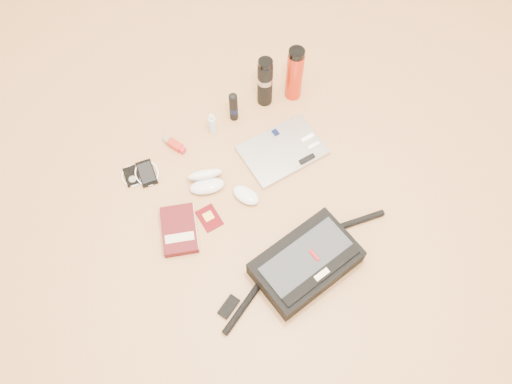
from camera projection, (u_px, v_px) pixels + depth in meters
ground at (258, 211)px, 2.09m from camera, size 4.00×4.00×0.00m
messenger_bag at (306, 263)px, 1.93m from camera, size 0.82×0.29×0.11m
laptop at (283, 151)px, 2.21m from camera, size 0.35×0.25×0.03m
book at (180, 230)px, 2.03m from camera, size 0.20×0.25×0.04m
passport at (209, 218)px, 2.07m from camera, size 0.08×0.11×0.01m
mouse at (246, 195)px, 2.10m from camera, size 0.12×0.14×0.04m
sunglasses_case at (206, 180)px, 2.12m from camera, size 0.18×0.17×0.09m
ipod at (132, 176)px, 2.16m from camera, size 0.10×0.11×0.01m
phone at (147, 173)px, 2.16m from camera, size 0.12×0.14×0.01m
inhaler at (174, 145)px, 2.22m from camera, size 0.07×0.12×0.03m
spray_bottle at (212, 124)px, 2.22m from camera, size 0.04×0.04×0.12m
aerosol_can at (234, 107)px, 2.23m from camera, size 0.04×0.04×0.17m
thermos_black at (265, 82)px, 2.23m from camera, size 0.09×0.09×0.27m
thermos_red at (295, 74)px, 2.24m from camera, size 0.09×0.09×0.29m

